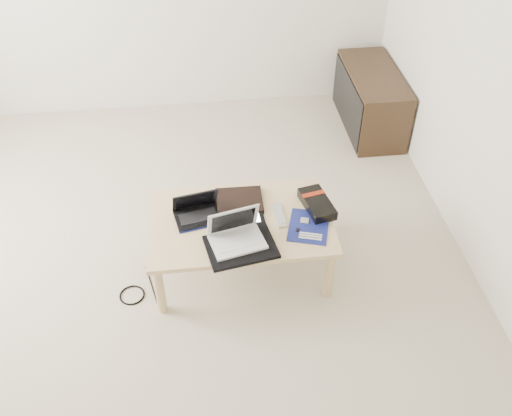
{
  "coord_description": "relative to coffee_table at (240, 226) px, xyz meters",
  "views": [
    {
      "loc": [
        0.33,
        -2.54,
        2.72
      ],
      "look_at": [
        0.63,
        -0.04,
        0.49
      ],
      "focal_mm": 40.0,
      "sensor_mm": 36.0,
      "label": 1
    }
  ],
  "objects": [
    {
      "name": "white_laptop",
      "position": [
        -0.04,
        -0.18,
        0.11
      ],
      "size": [
        0.34,
        0.27,
        0.21
      ],
      "color": "silver",
      "rests_on": "neoprene_sleeve"
    },
    {
      "name": "ground",
      "position": [
        -0.54,
        0.04,
        -0.35
      ],
      "size": [
        4.0,
        4.0,
        0.0
      ],
      "primitive_type": "plane",
      "color": "#BAAF97",
      "rests_on": "ground"
    },
    {
      "name": "gpu_box",
      "position": [
        0.48,
        0.06,
        0.08
      ],
      "size": [
        0.2,
        0.31,
        0.06
      ],
      "color": "black",
      "rests_on": "coffee_table"
    },
    {
      "name": "book",
      "position": [
        0.01,
        0.16,
        0.06
      ],
      "size": [
        0.29,
        0.25,
        0.03
      ],
      "color": "black",
      "rests_on": "coffee_table"
    },
    {
      "name": "room_shell",
      "position": [
        -0.54,
        0.04,
        1.32
      ],
      "size": [
        4.2,
        4.2,
        2.7
      ],
      "color": "beige",
      "rests_on": "ground"
    },
    {
      "name": "coffee_table",
      "position": [
        0.0,
        0.0,
        0.0
      ],
      "size": [
        1.1,
        0.7,
        0.4
      ],
      "color": "tan",
      "rests_on": "ground"
    },
    {
      "name": "floor_cable_trail",
      "position": [
        -0.57,
        -0.09,
        -0.35
      ],
      "size": [
        0.08,
        0.31,
        0.01
      ],
      "primitive_type": "cylinder",
      "rotation": [
        1.57,
        0.0,
        0.24
      ],
      "color": "black",
      "rests_on": "ground"
    },
    {
      "name": "cable_coil",
      "position": [
        -0.12,
        0.03,
        0.05
      ],
      "size": [
        0.12,
        0.12,
        0.01
      ],
      "primitive_type": "torus",
      "rotation": [
        0.0,
        0.0,
        -0.19
      ],
      "color": "black",
      "rests_on": "coffee_table"
    },
    {
      "name": "netbook",
      "position": [
        -0.25,
        0.07,
        0.09
      ],
      "size": [
        0.3,
        0.25,
        0.18
      ],
      "color": "black",
      "rests_on": "coffee_table"
    },
    {
      "name": "remote",
      "position": [
        0.24,
        0.01,
        0.06
      ],
      "size": [
        0.06,
        0.22,
        0.02
      ],
      "color": "#B3B4B8",
      "rests_on": "coffee_table"
    },
    {
      "name": "floor_cable_coil",
      "position": [
        -0.69,
        -0.17,
        -0.35
      ],
      "size": [
        0.18,
        0.18,
        0.01
      ],
      "primitive_type": "torus",
      "rotation": [
        0.0,
        0.0,
        -0.2
      ],
      "color": "black",
      "rests_on": "ground"
    },
    {
      "name": "media_cabinet",
      "position": [
        1.24,
        1.49,
        -0.1
      ],
      "size": [
        0.41,
        0.9,
        0.5
      ],
      "color": "#392617",
      "rests_on": "ground"
    },
    {
      "name": "tablet",
      "position": [
        0.01,
        0.04,
        0.06
      ],
      "size": [
        0.29,
        0.22,
        0.01
      ],
      "color": "black",
      "rests_on": "coffee_table"
    },
    {
      "name": "motherboard",
      "position": [
        0.4,
        -0.11,
        0.05
      ],
      "size": [
        0.3,
        0.34,
        0.01
      ],
      "color": "#0C1150",
      "rests_on": "coffee_table"
    },
    {
      "name": "neoprene_sleeve",
      "position": [
        -0.02,
        -0.23,
        0.06
      ],
      "size": [
        0.43,
        0.35,
        0.02
      ],
      "primitive_type": "cube",
      "rotation": [
        0.0,
        0.0,
        0.18
      ],
      "color": "black",
      "rests_on": "coffee_table"
    }
  ]
}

